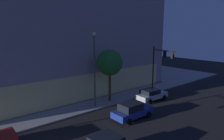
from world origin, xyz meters
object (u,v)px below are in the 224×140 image
(traffic_light_far_corner, at_px, (161,61))
(sidewalk_tree, at_px, (110,63))
(modern_building, at_px, (40,29))
(street_lamp_sidewalk, at_px, (94,61))
(car_blue, at_px, (132,111))
(car_silver, at_px, (151,94))

(traffic_light_far_corner, xyz_separation_m, sidewalk_tree, (-7.58, 2.04, 0.25))
(modern_building, xyz_separation_m, street_lamp_sidewalk, (-0.86, -17.80, -3.85))
(street_lamp_sidewalk, xyz_separation_m, car_blue, (1.11, -5.05, -4.70))
(traffic_light_far_corner, bearing_deg, sidewalk_tree, 164.91)
(modern_building, relative_size, street_lamp_sidewalk, 3.57)
(modern_building, xyz_separation_m, car_silver, (6.33, -20.35, -8.62))
(traffic_light_far_corner, bearing_deg, car_blue, -159.07)
(street_lamp_sidewalk, bearing_deg, sidewalk_tree, 10.37)
(traffic_light_far_corner, xyz_separation_m, car_silver, (-3.04, -0.99, -4.02))
(modern_building, relative_size, car_blue, 6.87)
(modern_building, height_order, street_lamp_sidewalk, modern_building)
(modern_building, height_order, car_silver, modern_building)
(modern_building, bearing_deg, car_blue, -89.37)
(car_blue, bearing_deg, modern_building, 90.63)
(traffic_light_far_corner, relative_size, car_silver, 1.50)
(traffic_light_far_corner, distance_m, sidewalk_tree, 7.85)
(street_lamp_sidewalk, height_order, sidewalk_tree, street_lamp_sidewalk)
(modern_building, bearing_deg, sidewalk_tree, -84.07)
(car_blue, bearing_deg, sidewalk_tree, 74.36)
(modern_building, height_order, sidewalk_tree, modern_building)
(traffic_light_far_corner, xyz_separation_m, street_lamp_sidewalk, (-10.23, 1.56, 0.74))
(modern_building, distance_m, street_lamp_sidewalk, 18.23)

